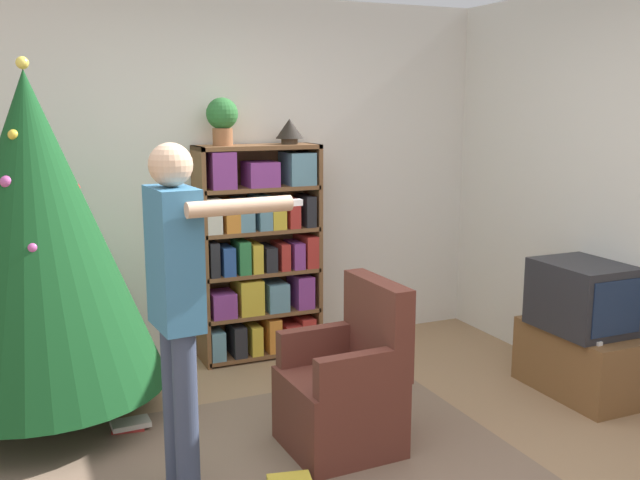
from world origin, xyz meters
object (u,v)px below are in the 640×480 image
christmas_tree (35,234)px  armchair (346,391)px  potted_plant (222,118)px  table_lamp (289,130)px  television (582,296)px  standing_person (178,295)px  bookshelf (260,253)px

christmas_tree → armchair: bearing=-34.1°
potted_plant → table_lamp: (0.50, -0.00, -0.09)m
potted_plant → television: bearing=-38.5°
standing_person → potted_plant: potted_plant is taller
television → standing_person: bearing=-175.2°
standing_person → potted_plant: size_ratio=5.12×
bookshelf → table_lamp: bearing=2.2°
christmas_tree → armchair: size_ratio=2.28×
potted_plant → table_lamp: bearing=-0.0°
christmas_tree → potted_plant: (1.26, 0.57, 0.63)m
bookshelf → television: bookshelf is taller
christmas_tree → standing_person: christmas_tree is taller
standing_person → armchair: bearing=95.0°
christmas_tree → television: bearing=-16.6°
bookshelf → standing_person: 1.98m
bookshelf → christmas_tree: size_ratio=0.74×
television → christmas_tree: bearing=163.4°
television → potted_plant: potted_plant is taller
standing_person → table_lamp: size_ratio=8.42×
table_lamp → television: bearing=-47.2°
table_lamp → christmas_tree: bearing=-162.2°
bookshelf → potted_plant: potted_plant is taller
television → table_lamp: bearing=132.8°
television → christmas_tree: 3.32m
armchair → potted_plant: bearing=-174.5°
potted_plant → table_lamp: potted_plant is taller
armchair → table_lamp: (0.29, 1.56, 1.34)m
television → standing_person: standing_person is taller
television → armchair: size_ratio=0.62×
christmas_tree → table_lamp: 1.93m
armchair → bookshelf: bearing=176.4°
television → armchair: 1.71m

